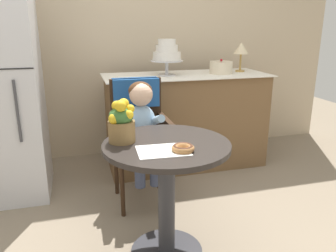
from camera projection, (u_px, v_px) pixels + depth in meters
The scene contains 12 objects.
ground_plane at pixel (167, 252), 2.10m from camera, with size 8.00×8.00×0.00m, color gray.
back_wall at pixel (118, 25), 3.41m from camera, with size 4.80×0.10×2.70m, color #C1AD8E.
cafe_table at pixel (167, 177), 1.95m from camera, with size 0.72×0.72×0.72m.
wicker_chair at pixel (138, 121), 2.61m from camera, with size 0.42×0.45×0.95m.
seated_child at pixel (142, 121), 2.46m from camera, with size 0.27×0.32×0.73m.
paper_napkin at pixel (163, 151), 1.76m from camera, with size 0.27×0.20×0.00m, color white.
donut_front at pixel (183, 148), 1.75m from camera, with size 0.12×0.12×0.04m.
flower_vase at pixel (121, 122), 1.87m from camera, with size 0.15×0.15×0.25m.
display_counter at pixel (186, 120), 3.30m from camera, with size 1.56×0.62×0.90m.
tiered_cake_stand at pixel (167, 53), 3.07m from camera, with size 0.30×0.30×0.33m.
round_layer_cake at pixel (221, 67), 3.23m from camera, with size 0.22×0.22×0.14m.
table_lamp at pixel (241, 49), 3.31m from camera, with size 0.15×0.15×0.28m.
Camera 1 is at (-0.47, -1.72, 1.36)m, focal length 36.18 mm.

